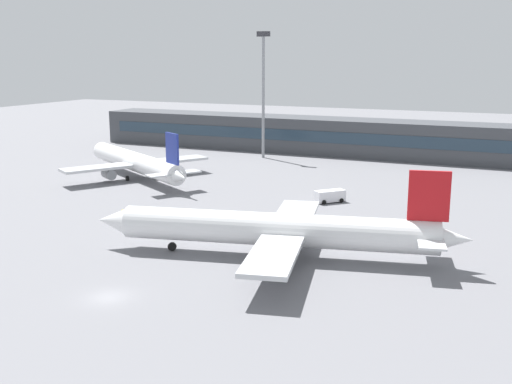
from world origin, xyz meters
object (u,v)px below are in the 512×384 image
Objects in this scene: airplane_mid at (134,162)px; airplane_near at (275,230)px; floodlight_tower_west at (263,87)px; baggage_tug_yellow at (130,213)px; service_van_white at (330,196)px.

airplane_near is at bearing -37.87° from airplane_mid.
airplane_mid is at bearing -111.86° from floodlight_tower_west.
airplane_mid is 33.11m from baggage_tug_yellow.
airplane_near is 1.17× the size of airplane_mid.
airplane_mid reaches higher than service_van_white.
service_van_white is at bearing 94.80° from airplane_near.
service_van_white is at bearing 42.54° from baggage_tug_yellow.
baggage_tug_yellow is at bearing -137.46° from service_van_white.
baggage_tug_yellow is 0.73× the size of service_van_white.
airplane_near is 78.22m from floodlight_tower_west.
service_van_white is (43.24, -4.60, -2.22)m from airplane_mid.
floodlight_tower_west is (-4.55, 61.82, 16.37)m from baggage_tug_yellow.
airplane_near is 58.08m from airplane_mid.
airplane_near is 12.29× the size of baggage_tug_yellow.
airplane_near is 1.53× the size of floodlight_tower_west.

